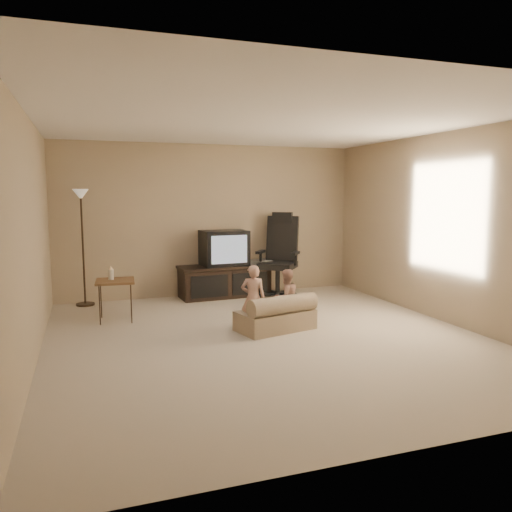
{
  "coord_description": "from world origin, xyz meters",
  "views": [
    {
      "loc": [
        -1.99,
        -5.37,
        1.71
      ],
      "look_at": [
        0.07,
        0.6,
        0.91
      ],
      "focal_mm": 35.0,
      "sensor_mm": 36.0,
      "label": 1
    }
  ],
  "objects_px": {
    "office_chair": "(279,266)",
    "floor_lamp": "(82,221)",
    "toddler_left": "(253,298)",
    "side_table": "(115,281)",
    "child_sofa": "(277,316)",
    "tv_stand": "(225,269)",
    "toddler_right": "(286,298)"
  },
  "relations": [
    {
      "from": "child_sofa",
      "to": "office_chair",
      "type": "bearing_deg",
      "value": 54.02
    },
    {
      "from": "office_chair",
      "to": "floor_lamp",
      "type": "relative_size",
      "value": 0.79
    },
    {
      "from": "floor_lamp",
      "to": "toddler_right",
      "type": "relative_size",
      "value": 2.38
    },
    {
      "from": "office_chair",
      "to": "side_table",
      "type": "height_order",
      "value": "office_chair"
    },
    {
      "from": "tv_stand",
      "to": "office_chair",
      "type": "height_order",
      "value": "office_chair"
    },
    {
      "from": "side_table",
      "to": "floor_lamp",
      "type": "height_order",
      "value": "floor_lamp"
    },
    {
      "from": "floor_lamp",
      "to": "child_sofa",
      "type": "height_order",
      "value": "floor_lamp"
    },
    {
      "from": "side_table",
      "to": "office_chair",
      "type": "bearing_deg",
      "value": 16.28
    },
    {
      "from": "toddler_left",
      "to": "toddler_right",
      "type": "height_order",
      "value": "toddler_left"
    },
    {
      "from": "office_chair",
      "to": "child_sofa",
      "type": "distance_m",
      "value": 2.14
    },
    {
      "from": "office_chair",
      "to": "toddler_right",
      "type": "height_order",
      "value": "office_chair"
    },
    {
      "from": "toddler_left",
      "to": "floor_lamp",
      "type": "bearing_deg",
      "value": -29.23
    },
    {
      "from": "tv_stand",
      "to": "toddler_right",
      "type": "distance_m",
      "value": 2.07
    },
    {
      "from": "floor_lamp",
      "to": "child_sofa",
      "type": "distance_m",
      "value": 3.39
    },
    {
      "from": "office_chair",
      "to": "child_sofa",
      "type": "relative_size",
      "value": 1.34
    },
    {
      "from": "floor_lamp",
      "to": "toddler_right",
      "type": "xyz_separation_m",
      "value": [
        2.44,
        -2.11,
        -0.92
      ]
    },
    {
      "from": "toddler_right",
      "to": "tv_stand",
      "type": "bearing_deg",
      "value": -96.47
    },
    {
      "from": "office_chair",
      "to": "floor_lamp",
      "type": "height_order",
      "value": "floor_lamp"
    },
    {
      "from": "toddler_left",
      "to": "toddler_right",
      "type": "bearing_deg",
      "value": -151.61
    },
    {
      "from": "tv_stand",
      "to": "toddler_left",
      "type": "distance_m",
      "value": 2.15
    },
    {
      "from": "floor_lamp",
      "to": "office_chair",
      "type": "bearing_deg",
      "value": -5.93
    },
    {
      "from": "tv_stand",
      "to": "floor_lamp",
      "type": "distance_m",
      "value": 2.35
    },
    {
      "from": "side_table",
      "to": "child_sofa",
      "type": "bearing_deg",
      "value": -32.06
    },
    {
      "from": "child_sofa",
      "to": "side_table",
      "type": "bearing_deg",
      "value": 134.21
    },
    {
      "from": "tv_stand",
      "to": "child_sofa",
      "type": "bearing_deg",
      "value": -92.1
    },
    {
      "from": "side_table",
      "to": "floor_lamp",
      "type": "xyz_separation_m",
      "value": [
        -0.39,
        1.1,
        0.75
      ]
    },
    {
      "from": "tv_stand",
      "to": "toddler_left",
      "type": "xyz_separation_m",
      "value": [
        -0.23,
        -2.14,
        -0.04
      ]
    },
    {
      "from": "side_table",
      "to": "toddler_left",
      "type": "height_order",
      "value": "toddler_left"
    },
    {
      "from": "tv_stand",
      "to": "office_chair",
      "type": "xyz_separation_m",
      "value": [
        0.86,
        -0.26,
        0.04
      ]
    },
    {
      "from": "child_sofa",
      "to": "toddler_left",
      "type": "relative_size",
      "value": 1.25
    },
    {
      "from": "tv_stand",
      "to": "toddler_right",
      "type": "xyz_separation_m",
      "value": [
        0.24,
        -2.06,
        -0.09
      ]
    },
    {
      "from": "office_chair",
      "to": "floor_lamp",
      "type": "distance_m",
      "value": 3.18
    }
  ]
}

